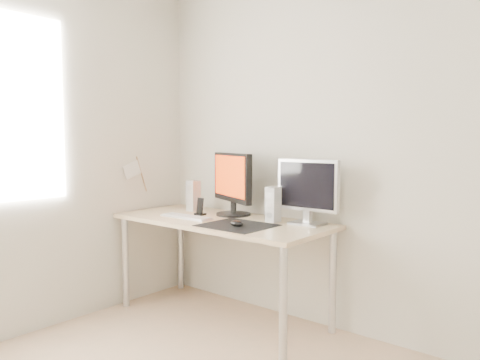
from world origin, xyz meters
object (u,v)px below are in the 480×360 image
Objects in this scene: mouse at (237,223)px; main_monitor at (232,182)px; second_monitor at (308,189)px; speaker_left at (193,196)px; speaker_right at (273,205)px; desk at (221,230)px; keyboard at (186,217)px; phone_dock at (200,210)px.

main_monitor is (-0.32, 0.33, 0.23)m from mouse.
mouse is 0.22× the size of second_monitor.
speaker_left and speaker_right have the same top height.
keyboard is (-0.23, -0.12, 0.09)m from desk.
second_monitor is at bearing 48.89° from mouse.
speaker_right is at bearing 10.35° from phone_dock.
desk is 0.28m from keyboard.
second_monitor is at bearing 16.79° from speaker_right.
second_monitor reaches higher than speaker_right.
speaker_left is at bearing 179.64° from speaker_right.
speaker_left is at bearing -176.35° from second_monitor.
main_monitor reaches higher than speaker_right.
desk is at bearing -160.62° from second_monitor.
desk is 0.27m from phone_dock.
phone_dock is at bearing 160.60° from mouse.
second_monitor is (0.59, 0.21, 0.32)m from desk.
speaker_right is (0.08, 0.29, 0.10)m from mouse.
phone_dock is (-0.83, -0.18, -0.20)m from second_monitor.
keyboard is at bearing -86.73° from phone_dock.
mouse is 0.32m from speaker_right.
keyboard reaches higher than desk.
keyboard is (-0.18, -0.30, -0.25)m from main_monitor.
speaker_right is at bearing -163.21° from second_monitor.
keyboard is at bearing -156.02° from speaker_right.
speaker_left is 0.35m from keyboard.
main_monitor reaches higher than desk.
speaker_right reaches higher than mouse.
main_monitor is 1.23× the size of keyboard.
phone_dock reaches higher than desk.
mouse reaches higher than desk.
second_monitor reaches higher than phone_dock.
desk is 0.43m from speaker_right.
second_monitor reaches higher than speaker_left.
speaker_right is at bearing 21.02° from desk.
second_monitor is at bearing 3.65° from speaker_left.
speaker_left reaches higher than desk.
speaker_left is 1.86× the size of phone_dock.
mouse is at bearing -131.11° from second_monitor.
phone_dock is at bearing 173.24° from desk.
second_monitor is 3.45× the size of phone_dock.
second_monitor is at bearing 12.18° from phone_dock.
keyboard is 0.16m from phone_dock.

